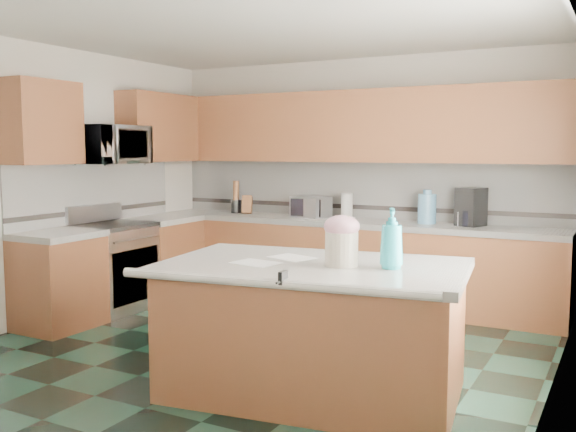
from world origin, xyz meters
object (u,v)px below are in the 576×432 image
Objects in this scene: soap_bottle_island at (392,238)px; coffee_maker at (471,207)px; island_base at (313,333)px; island_top at (314,267)px; treat_jar at (342,249)px; knife_block at (247,205)px; toaster_oven at (311,207)px.

soap_bottle_island is 2.62m from coffee_maker.
island_top is at bearing 171.93° from island_base.
treat_jar is 2.70m from coffee_maker.
island_top is at bearing -77.11° from coffee_maker.
coffee_maker is at bearing 72.08° from island_base.
coffee_maker reaches higher than treat_jar.
island_base is 0.87m from soap_bottle_island.
coffee_maker reaches higher than knife_block.
soap_bottle_island is (0.53, 0.05, 0.23)m from island_top.
coffee_maker is at bearing 17.52° from toaster_oven.
soap_bottle_island is at bearing -2.58° from island_base.
coffee_maker reaches higher than toaster_oven.
island_base is 0.95× the size of island_top.
island_base is 0.64m from treat_jar.
toaster_oven is 1.06× the size of coffee_maker.
island_top is at bearing 161.82° from soap_bottle_island.
soap_bottle_island is (0.32, 0.07, 0.08)m from treat_jar.
knife_block is at bearing 112.61° from soap_bottle_island.
toaster_oven reaches higher than island_top.
island_base is 9.00× the size of knife_block.
soap_bottle_island is at bearing -67.76° from knife_block.
island_top is 9.47× the size of knife_block.
soap_bottle_island is at bearing -65.73° from coffee_maker.
treat_jar is 1.07× the size of knife_block.
treat_jar is at bearing 168.63° from soap_bottle_island.
island_top is 4.95× the size of toaster_oven.
island_top reaches higher than island_base.
island_top is 3.43m from knife_block.
knife_block is (-2.39, 2.66, -0.01)m from treat_jar.
island_base is at bearing -8.07° from island_top.
soap_bottle_island reaches higher than island_base.
island_base is 4.99× the size of coffee_maker.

